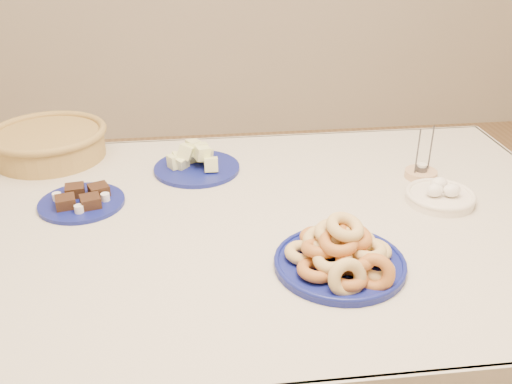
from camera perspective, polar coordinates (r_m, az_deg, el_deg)
dining_table at (r=1.47m, az=-0.24°, el=-6.25°), size 1.71×1.11×0.75m
donut_platter at (r=1.23m, az=8.58°, el=-6.23°), size 0.29×0.29×0.13m
melon_plate at (r=1.67m, az=-6.11°, el=2.95°), size 0.29×0.29×0.09m
brownie_plate at (r=1.54m, az=-17.01°, el=-0.81°), size 0.24×0.24×0.04m
wicker_basket at (r=1.85m, az=-20.02°, el=4.72°), size 0.41×0.41×0.09m
candle_holder at (r=1.69m, az=16.17°, el=1.86°), size 0.12×0.12×0.15m
egg_bowl at (r=1.56m, az=17.95°, el=-0.33°), size 0.19×0.19×0.06m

